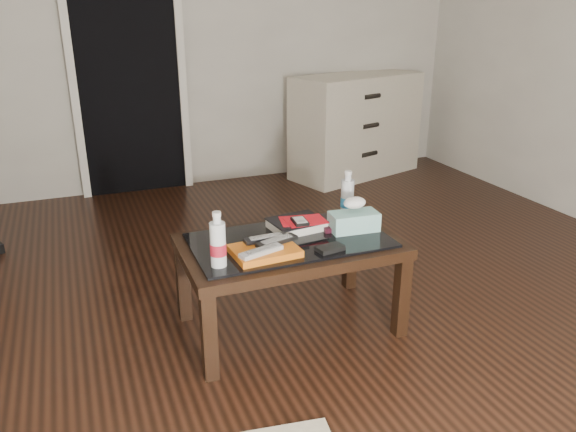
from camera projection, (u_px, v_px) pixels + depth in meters
name	position (u px, v px, depth m)	size (l,w,h in m)	color
ground	(291.00, 326.00, 2.76)	(5.00, 5.00, 0.00)	black
doorway	(128.00, 66.00, 4.40)	(0.90, 0.08, 2.07)	black
coffee_table	(290.00, 252.00, 2.62)	(1.00, 0.60, 0.46)	black
dresser	(356.00, 126.00, 5.06)	(1.29, 0.83, 0.90)	beige
magazines	(265.00, 251.00, 2.44)	(0.28, 0.21, 0.03)	orange
remote_silver	(261.00, 251.00, 2.37)	(0.20, 0.05, 0.02)	#A1A2A6
remote_black_front	(277.00, 241.00, 2.47)	(0.20, 0.05, 0.02)	black
remote_black_back	(266.00, 238.00, 2.50)	(0.20, 0.05, 0.02)	black
textbook	(297.00, 224.00, 2.71)	(0.25, 0.20, 0.05)	black
dvd_mailers	(300.00, 220.00, 2.69)	(0.19, 0.14, 0.01)	red
ipod	(300.00, 221.00, 2.64)	(0.06, 0.10, 0.02)	black
flip_phone	(333.00, 229.00, 2.68)	(0.09, 0.05, 0.02)	black
wallet	(330.00, 248.00, 2.47)	(0.12, 0.07, 0.02)	black
water_bottle_left	(218.00, 239.00, 2.29)	(0.07, 0.07, 0.24)	silver
water_bottle_right	(347.00, 194.00, 2.84)	(0.07, 0.07, 0.24)	silver
tissue_box	(354.00, 221.00, 2.68)	(0.23, 0.12, 0.09)	teal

